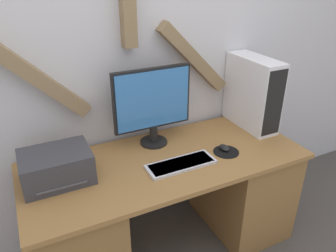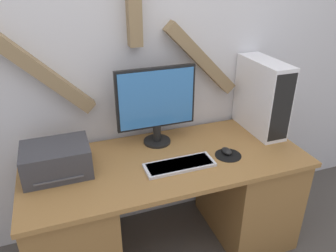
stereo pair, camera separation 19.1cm
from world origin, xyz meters
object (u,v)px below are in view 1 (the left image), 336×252
at_px(monitor, 153,103).
at_px(printer, 57,167).
at_px(keyboard, 181,164).
at_px(computer_tower, 253,93).
at_px(mouse, 224,148).

bearing_deg(monitor, printer, -166.73).
relative_size(keyboard, computer_tower, 0.83).
bearing_deg(mouse, keyboard, -174.28).
height_order(mouse, computer_tower, computer_tower).
xyz_separation_m(keyboard, printer, (-0.68, 0.17, 0.08)).
xyz_separation_m(monitor, keyboard, (0.04, -0.32, -0.28)).
xyz_separation_m(computer_tower, printer, (-1.38, -0.09, -0.17)).
height_order(keyboard, printer, printer).
relative_size(keyboard, printer, 1.13).
xyz_separation_m(mouse, printer, (-1.01, 0.14, 0.07)).
bearing_deg(mouse, printer, 172.17).
xyz_separation_m(keyboard, computer_tower, (0.71, 0.26, 0.24)).
bearing_deg(printer, keyboard, -14.26).
distance_m(computer_tower, printer, 1.40).
height_order(keyboard, computer_tower, computer_tower).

